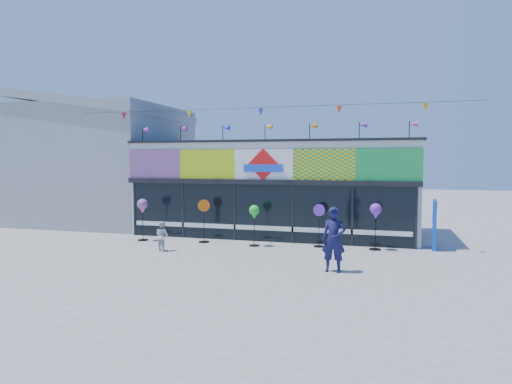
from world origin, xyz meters
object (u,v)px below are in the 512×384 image
at_px(spinner_0, 143,207).
at_px(spinner_2, 254,213).
at_px(child, 162,236).
at_px(adult_man, 334,240).
at_px(spinner_1, 204,220).
at_px(spinner_4, 376,213).
at_px(blue_sign, 434,225).
at_px(spinner_3, 319,224).

distance_m(spinner_0, spinner_2, 4.71).
bearing_deg(child, adult_man, -168.73).
height_order(spinner_1, spinner_4, same).
bearing_deg(spinner_1, adult_man, -32.12).
xyz_separation_m(blue_sign, adult_man, (-3.18, -4.43, 0.05)).
bearing_deg(child, spinner_2, -124.52).
distance_m(spinner_4, adult_man, 3.92).
distance_m(blue_sign, adult_man, 5.45).
height_order(blue_sign, spinner_4, blue_sign).
bearing_deg(adult_man, spinner_0, 161.30).
bearing_deg(adult_man, spinner_2, 138.68).
distance_m(spinner_0, adult_man, 8.67).
bearing_deg(adult_man, spinner_1, 150.64).
xyz_separation_m(spinner_2, adult_man, (3.35, -3.25, -0.30)).
relative_size(spinner_0, spinner_3, 1.05).
bearing_deg(spinner_2, spinner_3, 11.66).
bearing_deg(blue_sign, child, -157.70).
relative_size(spinner_3, adult_man, 0.85).
bearing_deg(child, spinner_1, -87.82).
height_order(blue_sign, spinner_3, blue_sign).
bearing_deg(spinner_2, spinner_0, -179.03).
distance_m(spinner_0, spinner_1, 2.62).
bearing_deg(spinner_2, spinner_1, 174.62).
height_order(spinner_2, spinner_4, spinner_4).
relative_size(spinner_1, adult_man, 0.90).
xyz_separation_m(spinner_3, adult_man, (0.95, -3.74, 0.10)).
relative_size(spinner_4, adult_man, 0.90).
height_order(spinner_4, child, spinner_4).
relative_size(spinner_1, child, 1.59).
bearing_deg(spinner_4, spinner_1, -177.51).
distance_m(spinner_0, spinner_3, 7.15).
bearing_deg(child, spinner_4, -138.60).
relative_size(spinner_0, spinner_1, 0.99).
xyz_separation_m(spinner_2, spinner_4, (4.46, 0.49, 0.11)).
distance_m(blue_sign, spinner_1, 8.73).
bearing_deg(spinner_4, adult_man, -106.46).
relative_size(spinner_1, spinner_3, 1.05).
bearing_deg(adult_man, spinner_3, 107.06).
relative_size(blue_sign, adult_man, 0.95).
relative_size(blue_sign, spinner_3, 1.12).
bearing_deg(adult_man, child, 169.64).
xyz_separation_m(spinner_0, spinner_3, (7.11, 0.57, -0.50)).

